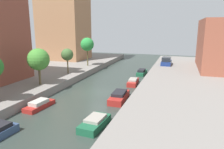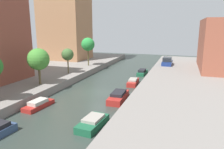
{
  "view_description": "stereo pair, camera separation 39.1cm",
  "coord_description": "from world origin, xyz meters",
  "px_view_note": "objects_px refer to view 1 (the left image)",
  "views": [
    {
      "loc": [
        9.81,
        -23.84,
        8.18
      ],
      "look_at": [
        0.5,
        4.54,
        1.47
      ],
      "focal_mm": 33.45,
      "sensor_mm": 36.0,
      "label": 1
    },
    {
      "loc": [
        10.19,
        -23.72,
        8.18
      ],
      "look_at": [
        0.5,
        4.54,
        1.47
      ],
      "focal_mm": 33.45,
      "sensor_mm": 36.0,
      "label": 2
    }
  ],
  "objects_px": {
    "street_tree_2": "(38,60)",
    "moored_boat_right_1": "(95,123)",
    "moored_boat_right_2": "(119,97)",
    "street_tree_4": "(87,44)",
    "moored_boat_right_4": "(142,72)",
    "moored_boat_left_2": "(39,105)",
    "apartment_tower_far": "(63,5)",
    "moored_boat_right_3": "(133,82)",
    "street_tree_3": "(67,55)",
    "parked_car": "(166,62)"
  },
  "relations": [
    {
      "from": "street_tree_3",
      "to": "moored_boat_right_3",
      "type": "distance_m",
      "value": 11.22
    },
    {
      "from": "street_tree_2",
      "to": "moored_boat_right_3",
      "type": "relative_size",
      "value": 1.23
    },
    {
      "from": "street_tree_2",
      "to": "moored_boat_right_3",
      "type": "xyz_separation_m",
      "value": [
        10.6,
        7.37,
        -3.89
      ]
    },
    {
      "from": "moored_boat_right_1",
      "to": "moored_boat_right_4",
      "type": "height_order",
      "value": "moored_boat_right_4"
    },
    {
      "from": "apartment_tower_far",
      "to": "moored_boat_left_2",
      "type": "xyz_separation_m",
      "value": [
        12.24,
        -26.2,
        -12.78
      ]
    },
    {
      "from": "street_tree_4",
      "to": "parked_car",
      "type": "relative_size",
      "value": 1.22
    },
    {
      "from": "moored_boat_right_2",
      "to": "street_tree_4",
      "type": "bearing_deg",
      "value": 126.14
    },
    {
      "from": "apartment_tower_far",
      "to": "street_tree_2",
      "type": "bearing_deg",
      "value": -67.5
    },
    {
      "from": "street_tree_3",
      "to": "moored_boat_right_3",
      "type": "xyz_separation_m",
      "value": [
        10.6,
        0.29,
        -3.65
      ]
    },
    {
      "from": "street_tree_2",
      "to": "street_tree_3",
      "type": "distance_m",
      "value": 7.09
    },
    {
      "from": "moored_boat_right_4",
      "to": "street_tree_4",
      "type": "bearing_deg",
      "value": 179.22
    },
    {
      "from": "moored_boat_right_1",
      "to": "moored_boat_right_2",
      "type": "bearing_deg",
      "value": 89.37
    },
    {
      "from": "parked_car",
      "to": "moored_boat_left_2",
      "type": "bearing_deg",
      "value": -113.81
    },
    {
      "from": "parked_car",
      "to": "moored_boat_right_4",
      "type": "bearing_deg",
      "value": -123.06
    },
    {
      "from": "apartment_tower_far",
      "to": "moored_boat_right_2",
      "type": "bearing_deg",
      "value": -47.59
    },
    {
      "from": "street_tree_4",
      "to": "apartment_tower_far",
      "type": "bearing_deg",
      "value": 142.49
    },
    {
      "from": "moored_boat_right_4",
      "to": "moored_boat_right_1",
      "type": "bearing_deg",
      "value": -90.27
    },
    {
      "from": "street_tree_4",
      "to": "moored_boat_left_2",
      "type": "xyz_separation_m",
      "value": [
        3.36,
        -19.38,
        -4.73
      ]
    },
    {
      "from": "street_tree_2",
      "to": "moored_boat_right_1",
      "type": "height_order",
      "value": "street_tree_2"
    },
    {
      "from": "street_tree_2",
      "to": "moored_boat_left_2",
      "type": "height_order",
      "value": "street_tree_2"
    },
    {
      "from": "apartment_tower_far",
      "to": "moored_boat_right_3",
      "type": "xyz_separation_m",
      "value": [
        19.49,
        -14.07,
        -12.75
      ]
    },
    {
      "from": "street_tree_2",
      "to": "moored_boat_right_2",
      "type": "relative_size",
      "value": 1.05
    },
    {
      "from": "moored_boat_left_2",
      "to": "moored_boat_right_1",
      "type": "distance_m",
      "value": 7.47
    },
    {
      "from": "street_tree_3",
      "to": "moored_boat_left_2",
      "type": "distance_m",
      "value": 12.84
    },
    {
      "from": "apartment_tower_far",
      "to": "parked_car",
      "type": "relative_size",
      "value": 5.52
    },
    {
      "from": "parked_car",
      "to": "street_tree_3",
      "type": "bearing_deg",
      "value": -137.4
    },
    {
      "from": "moored_boat_right_2",
      "to": "moored_boat_right_3",
      "type": "bearing_deg",
      "value": 89.92
    },
    {
      "from": "moored_boat_right_1",
      "to": "moored_boat_right_2",
      "type": "height_order",
      "value": "moored_boat_right_2"
    },
    {
      "from": "parked_car",
      "to": "moored_boat_right_2",
      "type": "distance_m",
      "value": 20.63
    },
    {
      "from": "street_tree_4",
      "to": "moored_boat_right_1",
      "type": "bearing_deg",
      "value": -63.97
    },
    {
      "from": "moored_boat_right_2",
      "to": "street_tree_2",
      "type": "bearing_deg",
      "value": -179.32
    },
    {
      "from": "parked_car",
      "to": "moored_boat_right_3",
      "type": "distance_m",
      "value": 13.6
    },
    {
      "from": "moored_boat_right_4",
      "to": "moored_boat_left_2",
      "type": "bearing_deg",
      "value": -110.67
    },
    {
      "from": "moored_boat_right_2",
      "to": "moored_boat_left_2",
      "type": "bearing_deg",
      "value": -145.98
    },
    {
      "from": "moored_boat_left_2",
      "to": "moored_boat_right_1",
      "type": "bearing_deg",
      "value": -16.71
    },
    {
      "from": "moored_boat_left_2",
      "to": "moored_boat_right_2",
      "type": "distance_m",
      "value": 8.73
    },
    {
      "from": "apartment_tower_far",
      "to": "moored_boat_right_2",
      "type": "relative_size",
      "value": 5.44
    },
    {
      "from": "apartment_tower_far",
      "to": "street_tree_4",
      "type": "xyz_separation_m",
      "value": [
        8.88,
        -6.82,
        -8.05
      ]
    },
    {
      "from": "street_tree_2",
      "to": "parked_car",
      "type": "xyz_separation_m",
      "value": [
        14.44,
        20.36,
        -2.63
      ]
    },
    {
      "from": "street_tree_3",
      "to": "street_tree_4",
      "type": "relative_size",
      "value": 0.75
    },
    {
      "from": "moored_boat_right_3",
      "to": "street_tree_4",
      "type": "bearing_deg",
      "value": 145.62
    },
    {
      "from": "street_tree_4",
      "to": "moored_boat_right_2",
      "type": "height_order",
      "value": "street_tree_4"
    },
    {
      "from": "moored_boat_left_2",
      "to": "moored_boat_right_2",
      "type": "xyz_separation_m",
      "value": [
        7.23,
        4.88,
        0.09
      ]
    },
    {
      "from": "street_tree_3",
      "to": "moored_boat_right_1",
      "type": "relative_size",
      "value": 1.12
    },
    {
      "from": "parked_car",
      "to": "moored_boat_right_4",
      "type": "distance_m",
      "value": 7.12
    },
    {
      "from": "apartment_tower_far",
      "to": "moored_boat_right_4",
      "type": "xyz_separation_m",
      "value": [
        19.5,
        -6.96,
        -12.72
      ]
    },
    {
      "from": "street_tree_2",
      "to": "moored_boat_right_1",
      "type": "bearing_deg",
      "value": -33.3
    },
    {
      "from": "street_tree_2",
      "to": "moored_boat_right_1",
      "type": "xyz_separation_m",
      "value": [
        10.51,
        -6.91,
        -3.89
      ]
    },
    {
      "from": "parked_car",
      "to": "moored_boat_right_1",
      "type": "xyz_separation_m",
      "value": [
        -3.93,
        -27.27,
        -1.26
      ]
    },
    {
      "from": "parked_car",
      "to": "moored_boat_left_2",
      "type": "height_order",
      "value": "parked_car"
    }
  ]
}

